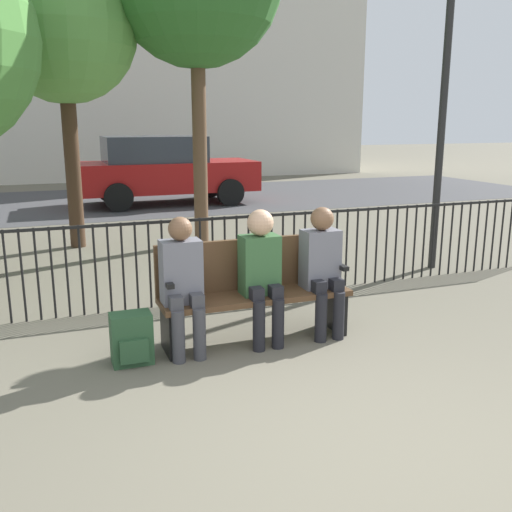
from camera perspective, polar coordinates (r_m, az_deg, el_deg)
The scene contains 11 objects.
ground_plane at distance 3.66m, azimuth 12.06°, elevation -19.45°, with size 80.00×80.00×0.00m, color #605B4C.
park_bench at distance 5.20m, azimuth -0.31°, elevation -3.09°, with size 1.74×0.45×0.92m.
seated_person_0 at distance 4.85m, azimuth -7.36°, elevation -2.31°, with size 0.34×0.39×1.20m.
seated_person_1 at distance 5.04m, azimuth 0.55°, elevation -1.26°, with size 0.34×0.39×1.22m.
seated_person_2 at distance 5.29m, azimuth 6.65°, elevation -0.83°, with size 0.34×0.39×1.21m.
backpack at distance 4.86m, azimuth -12.33°, elevation -8.12°, with size 0.33×0.26×0.43m.
fence_railing at distance 6.30m, azimuth -4.31°, elevation 0.41°, with size 9.01×0.03×0.95m.
tree_0 at distance 9.49m, azimuth -18.78°, elevation 20.66°, with size 2.20×2.20×4.41m.
lamp_post at distance 8.02m, azimuth 18.45°, elevation 17.26°, with size 0.28×0.28×3.98m.
street_surface at distance 14.79m, azimuth -13.82°, elevation 5.34°, with size 24.00×6.00×0.01m.
parked_car_0 at distance 14.02m, azimuth -9.21°, elevation 8.58°, with size 4.20×1.94×1.62m.
Camera 1 is at (-1.74, -2.56, 1.97)m, focal length 40.00 mm.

